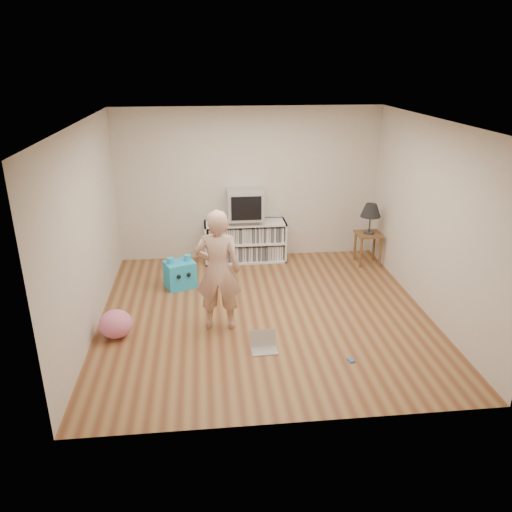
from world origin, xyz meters
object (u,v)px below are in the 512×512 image
(media_unit, at_px, (245,241))
(person, at_px, (218,271))
(crt_tv, at_px, (245,204))
(plush_blue, at_px, (180,274))
(side_table, at_px, (368,241))
(laptop, at_px, (263,344))
(plush_pink, at_px, (116,324))
(table_lamp, at_px, (371,211))
(dvd_deck, at_px, (245,220))

(media_unit, distance_m, person, 2.42)
(crt_tv, bearing_deg, plush_blue, -138.08)
(side_table, relative_size, laptop, 1.67)
(media_unit, xyz_separation_m, person, (-0.54, -2.31, 0.45))
(crt_tv, bearing_deg, media_unit, 90.00)
(person, relative_size, plush_pink, 3.82)
(media_unit, relative_size, person, 0.87)
(laptop, bearing_deg, media_unit, 87.08)
(table_lamp, xyz_separation_m, plush_pink, (-3.94, -2.05, -0.76))
(side_table, relative_size, plush_pink, 1.31)
(table_lamp, xyz_separation_m, person, (-2.62, -1.93, -0.14))
(crt_tv, bearing_deg, plush_pink, -127.60)
(crt_tv, xyz_separation_m, plush_pink, (-1.86, -2.42, -0.84))
(dvd_deck, distance_m, plush_blue, 1.57)
(crt_tv, height_order, plush_blue, crt_tv)
(side_table, distance_m, plush_blue, 3.24)
(crt_tv, bearing_deg, side_table, -10.01)
(crt_tv, relative_size, side_table, 1.09)
(media_unit, xyz_separation_m, plush_blue, (-1.10, -1.01, -0.14))
(media_unit, relative_size, table_lamp, 2.72)
(laptop, relative_size, plush_pink, 0.78)
(table_lamp, height_order, plush_pink, table_lamp)
(media_unit, distance_m, table_lamp, 2.19)
(dvd_deck, bearing_deg, media_unit, 90.00)
(person, distance_m, plush_pink, 1.46)
(crt_tv, distance_m, laptop, 3.06)
(media_unit, distance_m, plush_blue, 1.50)
(media_unit, distance_m, side_table, 2.11)
(dvd_deck, distance_m, side_table, 2.13)
(dvd_deck, xyz_separation_m, side_table, (2.08, -0.37, -0.32))
(laptop, relative_size, plush_blue, 0.62)
(laptop, distance_m, plush_blue, 2.20)
(laptop, bearing_deg, crt_tv, 87.07)
(crt_tv, xyz_separation_m, laptop, (-0.03, -2.91, -0.96))
(dvd_deck, height_order, plush_blue, dvd_deck)
(media_unit, distance_m, dvd_deck, 0.39)
(media_unit, xyz_separation_m, laptop, (-0.03, -2.93, -0.29))
(crt_tv, height_order, plush_pink, crt_tv)
(crt_tv, xyz_separation_m, table_lamp, (2.08, -0.37, -0.08))
(crt_tv, bearing_deg, dvd_deck, 90.00)
(plush_blue, bearing_deg, laptop, -82.32)
(side_table, bearing_deg, dvd_deck, 169.90)
(media_unit, distance_m, laptop, 2.94)
(laptop, distance_m, plush_pink, 1.90)
(media_unit, bearing_deg, laptop, -90.65)
(plush_blue, bearing_deg, crt_tv, 20.54)
(media_unit, relative_size, dvd_deck, 3.11)
(crt_tv, xyz_separation_m, person, (-0.54, -2.30, -0.22))
(side_table, xyz_separation_m, plush_blue, (-3.18, -0.62, -0.20))
(plush_pink, bearing_deg, media_unit, 52.61)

